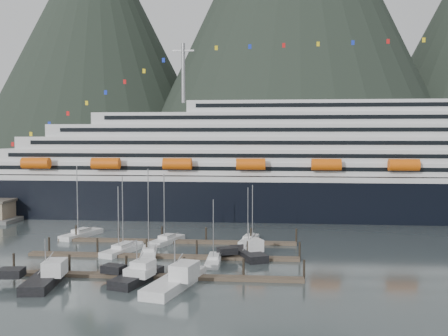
{
  "coord_description": "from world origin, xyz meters",
  "views": [
    {
      "loc": [
        14.28,
        -86.25,
        21.37
      ],
      "look_at": [
        4.17,
        22.0,
        14.65
      ],
      "focal_mm": 42.0,
      "sensor_mm": 36.0,
      "label": 1
    }
  ],
  "objects": [
    {
      "name": "sailboat_g",
      "position": [
        9.57,
        17.75,
        0.39
      ],
      "size": [
        3.89,
        9.75,
        11.51
      ],
      "rotation": [
        0.0,
        0.0,
        1.4
      ],
      "color": "silver",
      "rests_on": "ground"
    },
    {
      "name": "cruise_ship",
      "position": [
        30.03,
        54.94,
        12.04
      ],
      "size": [
        210.0,
        30.4,
        50.3
      ],
      "color": "black",
      "rests_on": "ground"
    },
    {
      "name": "dock_far",
      "position": [
        -4.93,
        16.05,
        0.31
      ],
      "size": [
        48.18,
        2.28,
        3.2
      ],
      "color": "#4C4031",
      "rests_on": "ground"
    },
    {
      "name": "trawler_c",
      "position": [
        0.43,
        -14.43,
        0.95
      ],
      "size": [
        11.19,
        15.26,
        7.57
      ],
      "rotation": [
        0.0,
        0.0,
        1.33
      ],
      "color": "silver",
      "rests_on": "ground"
    },
    {
      "name": "sailboat_d",
      "position": [
        4.49,
        0.11,
        0.38
      ],
      "size": [
        2.48,
        9.57,
        11.21
      ],
      "rotation": [
        0.0,
        0.0,
        1.59
      ],
      "color": "silver",
      "rests_on": "ground"
    },
    {
      "name": "sailboat_f",
      "position": [
        -6.65,
        15.38,
        0.44
      ],
      "size": [
        5.9,
        10.12,
        14.41
      ],
      "rotation": [
        0.0,
        0.0,
        1.23
      ],
      "color": "silver",
      "rests_on": "ground"
    },
    {
      "name": "sailboat_e",
      "position": [
        -25.95,
        19.99,
        0.45
      ],
      "size": [
        6.33,
        11.6,
        15.62
      ],
      "rotation": [
        0.0,
        0.0,
        1.25
      ],
      "color": "silver",
      "rests_on": "ground"
    },
    {
      "name": "mountains",
      "position": [
        52.48,
        588.54,
        163.4
      ],
      "size": [
        870.0,
        440.0,
        420.0
      ],
      "color": "black",
      "rests_on": "ground"
    },
    {
      "name": "dock_mid",
      "position": [
        -4.93,
        3.05,
        0.31
      ],
      "size": [
        48.18,
        2.28,
        3.2
      ],
      "color": "#4C4031",
      "rests_on": "ground"
    },
    {
      "name": "trawler_e",
      "position": [
        9.98,
        4.46,
        0.87
      ],
      "size": [
        9.17,
        10.8,
        6.69
      ],
      "rotation": [
        0.0,
        0.0,
        2.0
      ],
      "color": "black",
      "rests_on": "ground"
    },
    {
      "name": "ground",
      "position": [
        0.0,
        0.0,
        0.0
      ],
      "size": [
        1600.0,
        1600.0,
        0.0
      ],
      "primitive_type": "plane",
      "color": "#414C4C",
      "rests_on": "ground"
    },
    {
      "name": "sailboat_h",
      "position": [
        10.8,
        7.06,
        0.41
      ],
      "size": [
        3.05,
        8.29,
        13.01
      ],
      "rotation": [
        0.0,
        0.0,
        1.48
      ],
      "color": "silver",
      "rests_on": "ground"
    },
    {
      "name": "trawler_b",
      "position": [
        -5.57,
        -12.21,
        0.88
      ],
      "size": [
        8.81,
        11.04,
        6.81
      ],
      "rotation": [
        0.0,
        0.0,
        1.29
      ],
      "color": "black",
      "rests_on": "ground"
    },
    {
      "name": "sailboat_a",
      "position": [
        -12.95,
        7.88,
        0.43
      ],
      "size": [
        4.58,
        9.4,
        14.36
      ],
      "rotation": [
        0.0,
        0.0,
        1.34
      ],
      "color": "silver",
      "rests_on": "ground"
    },
    {
      "name": "trawler_a",
      "position": [
        -18.48,
        -14.46,
        0.91
      ],
      "size": [
        9.73,
        13.41,
        7.19
      ],
      "rotation": [
        0.0,
        0.0,
        1.69
      ],
      "color": "black",
      "rests_on": "ground"
    },
    {
      "name": "dock_near",
      "position": [
        -4.93,
        -9.95,
        0.31
      ],
      "size": [
        48.18,
        2.28,
        3.2
      ],
      "color": "#4C4031",
      "rests_on": "ground"
    },
    {
      "name": "sailboat_b",
      "position": [
        -7.65,
        4.42,
        0.44
      ],
      "size": [
        4.34,
        10.28,
        16.03
      ],
      "rotation": [
        0.0,
        0.0,
        1.75
      ],
      "color": "silver",
      "rests_on": "ground"
    },
    {
      "name": "sailboat_c",
      "position": [
        -13.02,
        5.89,
        0.43
      ],
      "size": [
        5.84,
        10.77,
        12.82
      ],
      "rotation": [
        0.0,
        0.0,
        1.27
      ],
      "color": "silver",
      "rests_on": "ground"
    }
  ]
}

